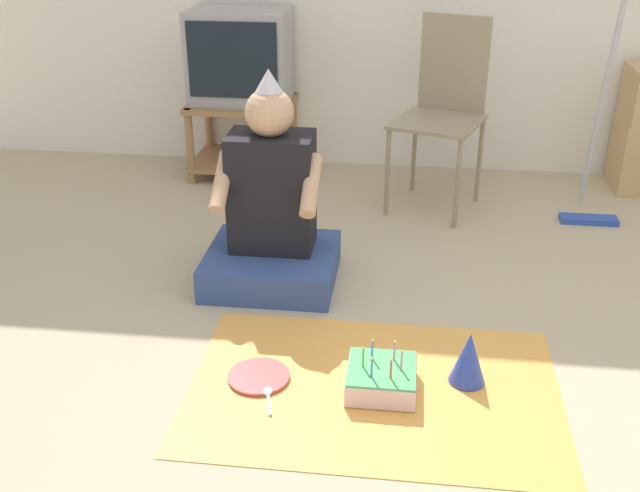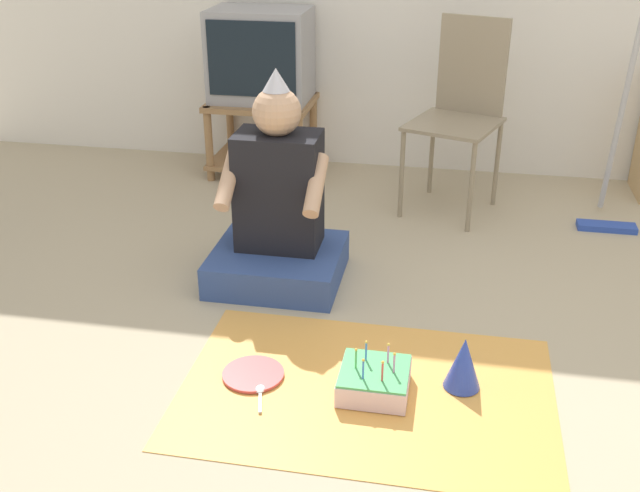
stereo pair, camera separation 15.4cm
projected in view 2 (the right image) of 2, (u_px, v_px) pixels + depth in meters
name	position (u px, v px, depth m)	size (l,w,h in m)	color
ground_plane	(471.00, 386.00, 2.53)	(16.00, 16.00, 0.00)	tan
tv_stand	(263.00, 129.00, 4.34)	(0.58, 0.47, 0.43)	#997047
tv	(261.00, 55.00, 4.16)	(0.54, 0.40, 0.50)	#99999E
folding_chair	(462.00, 104.00, 3.74)	(0.52, 0.54, 0.96)	gray
dust_mop	(616.00, 160.00, 3.60)	(0.28, 0.29, 1.19)	#2D4CB2
person_seated	(278.00, 215.00, 3.12)	(0.54, 0.49, 0.90)	#334C8C
party_cloth	(366.00, 390.00, 2.51)	(1.24, 0.84, 0.01)	#EFA84C
birthday_cake	(374.00, 380.00, 2.48)	(0.23, 0.23, 0.16)	silver
party_hat_blue	(464.00, 363.00, 2.48)	(0.12, 0.12, 0.19)	blue
paper_plate	(253.00, 374.00, 2.58)	(0.21, 0.21, 0.01)	#D84C4C
plastic_spoon_near	(260.00, 392.00, 2.49)	(0.05, 0.14, 0.01)	white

